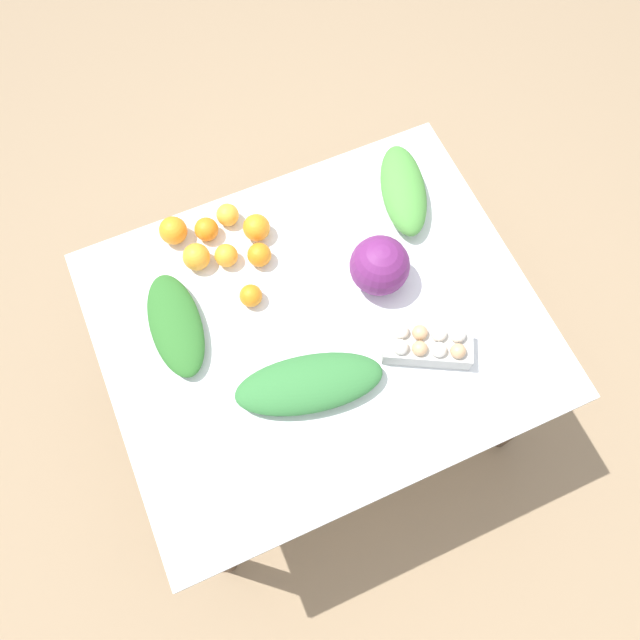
% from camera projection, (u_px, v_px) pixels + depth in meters
% --- Properties ---
extents(ground_plane, '(8.00, 8.00, 0.00)m').
position_uv_depth(ground_plane, '(320.00, 392.00, 2.40)').
color(ground_plane, '#937A5B').
extents(dining_table, '(1.19, 0.99, 0.72)m').
position_uv_depth(dining_table, '(320.00, 335.00, 1.82)').
color(dining_table, silver).
rests_on(dining_table, ground_plane).
extents(cabbage_purple, '(0.17, 0.17, 0.17)m').
position_uv_depth(cabbage_purple, '(380.00, 266.00, 1.71)').
color(cabbage_purple, '#6B2366').
rests_on(cabbage_purple, dining_table).
extents(egg_carton, '(0.26, 0.20, 0.09)m').
position_uv_depth(egg_carton, '(428.00, 345.00, 1.66)').
color(egg_carton, '#B7B7B2').
rests_on(egg_carton, dining_table).
extents(greens_bunch_dandelion, '(0.42, 0.24, 0.08)m').
position_uv_depth(greens_bunch_dandelion, '(309.00, 384.00, 1.63)').
color(greens_bunch_dandelion, '#337538').
rests_on(greens_bunch_dandelion, dining_table).
extents(greens_bunch_scallion, '(0.16, 0.33, 0.06)m').
position_uv_depth(greens_bunch_scallion, '(176.00, 325.00, 1.70)').
color(greens_bunch_scallion, '#2D6B28').
rests_on(greens_bunch_scallion, dining_table).
extents(greens_bunch_beet_tops, '(0.22, 0.34, 0.09)m').
position_uv_depth(greens_bunch_beet_tops, '(403.00, 190.00, 1.85)').
color(greens_bunch_beet_tops, '#4C933D').
rests_on(greens_bunch_beet_tops, dining_table).
extents(orange_0, '(0.08, 0.08, 0.08)m').
position_uv_depth(orange_0, '(256.00, 228.00, 1.80)').
color(orange_0, orange).
rests_on(orange_0, dining_table).
extents(orange_1, '(0.07, 0.07, 0.07)m').
position_uv_depth(orange_1, '(226.00, 255.00, 1.78)').
color(orange_1, orange).
rests_on(orange_1, dining_table).
extents(orange_2, '(0.07, 0.07, 0.07)m').
position_uv_depth(orange_2, '(206.00, 229.00, 1.81)').
color(orange_2, orange).
rests_on(orange_2, dining_table).
extents(orange_3, '(0.08, 0.08, 0.08)m').
position_uv_depth(orange_3, '(196.00, 257.00, 1.77)').
color(orange_3, orange).
rests_on(orange_3, dining_table).
extents(orange_4, '(0.08, 0.08, 0.08)m').
position_uv_depth(orange_4, '(173.00, 230.00, 1.80)').
color(orange_4, orange).
rests_on(orange_4, dining_table).
extents(orange_5, '(0.07, 0.07, 0.07)m').
position_uv_depth(orange_5, '(259.00, 255.00, 1.78)').
color(orange_5, orange).
rests_on(orange_5, dining_table).
extents(orange_6, '(0.07, 0.07, 0.07)m').
position_uv_depth(orange_6, '(228.00, 215.00, 1.83)').
color(orange_6, '#F9A833').
rests_on(orange_6, dining_table).
extents(orange_7, '(0.06, 0.06, 0.06)m').
position_uv_depth(orange_7, '(251.00, 296.00, 1.73)').
color(orange_7, orange).
rests_on(orange_7, dining_table).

